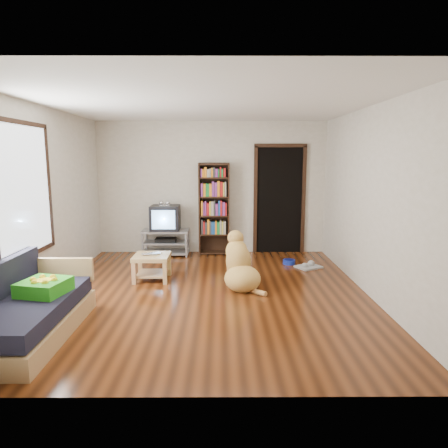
{
  "coord_description": "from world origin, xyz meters",
  "views": [
    {
      "loc": [
        0.21,
        -5.43,
        1.9
      ],
      "look_at": [
        0.24,
        0.56,
        0.9
      ],
      "focal_mm": 32.0,
      "sensor_mm": 36.0,
      "label": 1
    }
  ],
  "objects_px": {
    "crt_tv": "(165,217)",
    "dog": "(240,266)",
    "grey_rag": "(308,267)",
    "bookshelf": "(214,204)",
    "laptop": "(151,255)",
    "sofa": "(27,313)",
    "tv_stand": "(166,241)",
    "green_cushion": "(44,287)",
    "dog_bowl": "(289,262)",
    "coffee_table": "(152,262)"
  },
  "relations": [
    {
      "from": "dog_bowl",
      "to": "grey_rag",
      "type": "distance_m",
      "value": 0.39
    },
    {
      "from": "tv_stand",
      "to": "dog",
      "type": "xyz_separation_m",
      "value": [
        1.37,
        -1.95,
        0.04
      ]
    },
    {
      "from": "green_cushion",
      "to": "coffee_table",
      "type": "bearing_deg",
      "value": 77.57
    },
    {
      "from": "crt_tv",
      "to": "coffee_table",
      "type": "xyz_separation_m",
      "value": [
        0.01,
        -1.64,
        -0.46
      ]
    },
    {
      "from": "coffee_table",
      "to": "green_cushion",
      "type": "bearing_deg",
      "value": -114.96
    },
    {
      "from": "dog_bowl",
      "to": "coffee_table",
      "type": "xyz_separation_m",
      "value": [
        -2.31,
        -0.92,
        0.24
      ]
    },
    {
      "from": "crt_tv",
      "to": "sofa",
      "type": "bearing_deg",
      "value": -104.93
    },
    {
      "from": "dog_bowl",
      "to": "sofa",
      "type": "relative_size",
      "value": 0.12
    },
    {
      "from": "laptop",
      "to": "dog",
      "type": "bearing_deg",
      "value": -33.85
    },
    {
      "from": "tv_stand",
      "to": "bookshelf",
      "type": "relative_size",
      "value": 0.5
    },
    {
      "from": "sofa",
      "to": "dog",
      "type": "relative_size",
      "value": 1.91
    },
    {
      "from": "grey_rag",
      "to": "dog",
      "type": "relative_size",
      "value": 0.42
    },
    {
      "from": "grey_rag",
      "to": "coffee_table",
      "type": "distance_m",
      "value": 2.71
    },
    {
      "from": "bookshelf",
      "to": "grey_rag",
      "type": "bearing_deg",
      "value": -32.0
    },
    {
      "from": "grey_rag",
      "to": "sofa",
      "type": "height_order",
      "value": "sofa"
    },
    {
      "from": "dog",
      "to": "dog_bowl",
      "type": "bearing_deg",
      "value": 52.99
    },
    {
      "from": "grey_rag",
      "to": "dog",
      "type": "height_order",
      "value": "dog"
    },
    {
      "from": "green_cushion",
      "to": "laptop",
      "type": "bearing_deg",
      "value": 77.2
    },
    {
      "from": "bookshelf",
      "to": "green_cushion",
      "type": "bearing_deg",
      "value": -116.85
    },
    {
      "from": "tv_stand",
      "to": "dog",
      "type": "distance_m",
      "value": 2.39
    },
    {
      "from": "laptop",
      "to": "grey_rag",
      "type": "height_order",
      "value": "laptop"
    },
    {
      "from": "grey_rag",
      "to": "tv_stand",
      "type": "relative_size",
      "value": 0.44
    },
    {
      "from": "green_cushion",
      "to": "tv_stand",
      "type": "xyz_separation_m",
      "value": [
        0.85,
        3.46,
        -0.23
      ]
    },
    {
      "from": "laptop",
      "to": "sofa",
      "type": "bearing_deg",
      "value": -137.54
    },
    {
      "from": "dog_bowl",
      "to": "crt_tv",
      "type": "distance_m",
      "value": 2.53
    },
    {
      "from": "green_cushion",
      "to": "bookshelf",
      "type": "relative_size",
      "value": 0.25
    },
    {
      "from": "grey_rag",
      "to": "laptop",
      "type": "bearing_deg",
      "value": -164.96
    },
    {
      "from": "sofa",
      "to": "green_cushion",
      "type": "bearing_deg",
      "value": 53.73
    },
    {
      "from": "grey_rag",
      "to": "bookshelf",
      "type": "relative_size",
      "value": 0.22
    },
    {
      "from": "dog_bowl",
      "to": "coffee_table",
      "type": "relative_size",
      "value": 0.4
    },
    {
      "from": "green_cushion",
      "to": "crt_tv",
      "type": "distance_m",
      "value": 3.59
    },
    {
      "from": "tv_stand",
      "to": "crt_tv",
      "type": "relative_size",
      "value": 1.55
    },
    {
      "from": "dog_bowl",
      "to": "bookshelf",
      "type": "bearing_deg",
      "value": 149.92
    },
    {
      "from": "laptop",
      "to": "crt_tv",
      "type": "xyz_separation_m",
      "value": [
        -0.01,
        1.67,
        0.33
      ]
    },
    {
      "from": "laptop",
      "to": "dog",
      "type": "xyz_separation_m",
      "value": [
        1.36,
        -0.31,
        -0.1
      ]
    },
    {
      "from": "laptop",
      "to": "dog_bowl",
      "type": "xyz_separation_m",
      "value": [
        2.31,
        0.95,
        -0.37
      ]
    },
    {
      "from": "bookshelf",
      "to": "dog",
      "type": "distance_m",
      "value": 2.2
    },
    {
      "from": "bookshelf",
      "to": "coffee_table",
      "type": "xyz_separation_m",
      "value": [
        -0.94,
        -1.71,
        -0.72
      ]
    },
    {
      "from": "coffee_table",
      "to": "laptop",
      "type": "bearing_deg",
      "value": -90.0
    },
    {
      "from": "crt_tv",
      "to": "sofa",
      "type": "relative_size",
      "value": 0.32
    },
    {
      "from": "grey_rag",
      "to": "coffee_table",
      "type": "xyz_separation_m",
      "value": [
        -2.61,
        -0.67,
        0.27
      ]
    },
    {
      "from": "green_cushion",
      "to": "crt_tv",
      "type": "bearing_deg",
      "value": 88.81
    },
    {
      "from": "crt_tv",
      "to": "dog",
      "type": "height_order",
      "value": "crt_tv"
    },
    {
      "from": "laptop",
      "to": "dog_bowl",
      "type": "bearing_deg",
      "value": 1.2
    },
    {
      "from": "crt_tv",
      "to": "bookshelf",
      "type": "xyz_separation_m",
      "value": [
        0.95,
        0.07,
        0.26
      ]
    },
    {
      "from": "crt_tv",
      "to": "tv_stand",
      "type": "bearing_deg",
      "value": -90.0
    },
    {
      "from": "dog",
      "to": "bookshelf",
      "type": "bearing_deg",
      "value": 101.56
    },
    {
      "from": "sofa",
      "to": "grey_rag",
      "type": "bearing_deg",
      "value": 36.77
    },
    {
      "from": "grey_rag",
      "to": "bookshelf",
      "type": "distance_m",
      "value": 2.2
    },
    {
      "from": "sofa",
      "to": "dog_bowl",
      "type": "bearing_deg",
      "value": 41.71
    }
  ]
}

